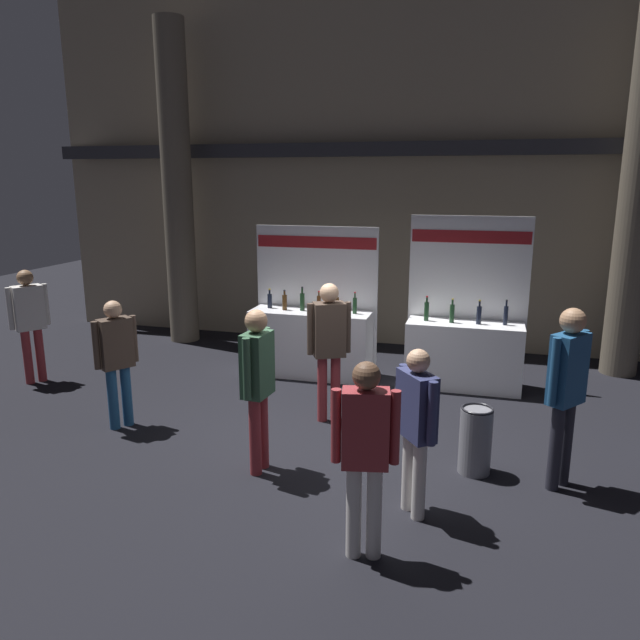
{
  "coord_description": "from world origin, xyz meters",
  "views": [
    {
      "loc": [
        1.67,
        -6.34,
        3.02
      ],
      "look_at": [
        -0.28,
        0.7,
        1.29
      ],
      "focal_mm": 33.69,
      "sensor_mm": 36.0,
      "label": 1
    }
  ],
  "objects_px": {
    "visitor_4": "(29,316)",
    "visitor_5": "(329,339)",
    "visitor_3": "(567,383)",
    "exhibitor_booth_1": "(464,347)",
    "exhibitor_booth_0": "(311,337)",
    "visitor_1": "(116,354)",
    "visitor_0": "(365,446)",
    "visitor_8": "(258,377)",
    "trash_bin": "(475,440)",
    "visitor_6": "(416,419)"
  },
  "relations": [
    {
      "from": "exhibitor_booth_1",
      "to": "visitor_3",
      "type": "height_order",
      "value": "exhibitor_booth_1"
    },
    {
      "from": "exhibitor_booth_0",
      "to": "visitor_6",
      "type": "relative_size",
      "value": 1.46
    },
    {
      "from": "visitor_0",
      "to": "exhibitor_booth_0",
      "type": "bearing_deg",
      "value": 100.16
    },
    {
      "from": "visitor_1",
      "to": "visitor_6",
      "type": "relative_size",
      "value": 1.02
    },
    {
      "from": "exhibitor_booth_1",
      "to": "visitor_5",
      "type": "distance_m",
      "value": 2.43
    },
    {
      "from": "exhibitor_booth_1",
      "to": "visitor_4",
      "type": "relative_size",
      "value": 1.45
    },
    {
      "from": "visitor_1",
      "to": "visitor_5",
      "type": "relative_size",
      "value": 0.9
    },
    {
      "from": "visitor_8",
      "to": "exhibitor_booth_0",
      "type": "bearing_deg",
      "value": -167.83
    },
    {
      "from": "visitor_4",
      "to": "visitor_5",
      "type": "relative_size",
      "value": 0.97
    },
    {
      "from": "visitor_3",
      "to": "visitor_4",
      "type": "xyz_separation_m",
      "value": [
        -7.3,
        1.26,
        -0.07
      ]
    },
    {
      "from": "visitor_3",
      "to": "visitor_5",
      "type": "bearing_deg",
      "value": -73.42
    },
    {
      "from": "visitor_0",
      "to": "visitor_6",
      "type": "distance_m",
      "value": 0.82
    },
    {
      "from": "exhibitor_booth_0",
      "to": "visitor_3",
      "type": "height_order",
      "value": "exhibitor_booth_0"
    },
    {
      "from": "exhibitor_booth_1",
      "to": "visitor_1",
      "type": "height_order",
      "value": "exhibitor_booth_1"
    },
    {
      "from": "visitor_1",
      "to": "visitor_4",
      "type": "bearing_deg",
      "value": 95.75
    },
    {
      "from": "visitor_0",
      "to": "exhibitor_booth_1",
      "type": "bearing_deg",
      "value": 71.1
    },
    {
      "from": "visitor_0",
      "to": "visitor_3",
      "type": "distance_m",
      "value": 2.33
    },
    {
      "from": "trash_bin",
      "to": "visitor_6",
      "type": "xyz_separation_m",
      "value": [
        -0.52,
        -0.97,
        0.57
      ]
    },
    {
      "from": "exhibitor_booth_1",
      "to": "exhibitor_booth_0",
      "type": "bearing_deg",
      "value": -178.29
    },
    {
      "from": "visitor_1",
      "to": "visitor_3",
      "type": "bearing_deg",
      "value": -58.94
    },
    {
      "from": "trash_bin",
      "to": "visitor_3",
      "type": "distance_m",
      "value": 1.1
    },
    {
      "from": "visitor_1",
      "to": "exhibitor_booth_1",
      "type": "bearing_deg",
      "value": -23.79
    },
    {
      "from": "exhibitor_booth_0",
      "to": "exhibitor_booth_1",
      "type": "xyz_separation_m",
      "value": [
        2.32,
        0.07,
        0.0
      ]
    },
    {
      "from": "exhibitor_booth_1",
      "to": "trash_bin",
      "type": "xyz_separation_m",
      "value": [
        0.24,
        -2.72,
        -0.25
      ]
    },
    {
      "from": "visitor_6",
      "to": "exhibitor_booth_1",
      "type": "bearing_deg",
      "value": 138.51
    },
    {
      "from": "trash_bin",
      "to": "visitor_5",
      "type": "bearing_deg",
      "value": 152.74
    },
    {
      "from": "visitor_0",
      "to": "visitor_1",
      "type": "xyz_separation_m",
      "value": [
        -3.43,
        1.78,
        -0.04
      ]
    },
    {
      "from": "trash_bin",
      "to": "visitor_0",
      "type": "height_order",
      "value": "visitor_0"
    },
    {
      "from": "trash_bin",
      "to": "visitor_4",
      "type": "relative_size",
      "value": 0.42
    },
    {
      "from": "exhibitor_booth_0",
      "to": "visitor_8",
      "type": "height_order",
      "value": "exhibitor_booth_0"
    },
    {
      "from": "trash_bin",
      "to": "visitor_3",
      "type": "xyz_separation_m",
      "value": [
        0.82,
        -0.09,
        0.74
      ]
    },
    {
      "from": "trash_bin",
      "to": "visitor_3",
      "type": "height_order",
      "value": "visitor_3"
    },
    {
      "from": "exhibitor_booth_0",
      "to": "visitor_1",
      "type": "relative_size",
      "value": 1.44
    },
    {
      "from": "exhibitor_booth_1",
      "to": "visitor_1",
      "type": "distance_m",
      "value": 4.84
    },
    {
      "from": "trash_bin",
      "to": "visitor_6",
      "type": "height_order",
      "value": "visitor_6"
    },
    {
      "from": "exhibitor_booth_0",
      "to": "visitor_0",
      "type": "xyz_separation_m",
      "value": [
        1.72,
        -4.39,
        0.37
      ]
    },
    {
      "from": "visitor_3",
      "to": "visitor_5",
      "type": "relative_size",
      "value": 1.03
    },
    {
      "from": "exhibitor_booth_1",
      "to": "visitor_3",
      "type": "distance_m",
      "value": 3.04
    },
    {
      "from": "trash_bin",
      "to": "visitor_4",
      "type": "distance_m",
      "value": 6.62
    },
    {
      "from": "visitor_3",
      "to": "visitor_5",
      "type": "distance_m",
      "value": 2.84
    },
    {
      "from": "visitor_6",
      "to": "visitor_3",
      "type": "bearing_deg",
      "value": 86.38
    },
    {
      "from": "exhibitor_booth_0",
      "to": "visitor_4",
      "type": "xyz_separation_m",
      "value": [
        -3.92,
        -1.48,
        0.43
      ]
    },
    {
      "from": "exhibitor_booth_0",
      "to": "visitor_6",
      "type": "xyz_separation_m",
      "value": [
        2.03,
        -3.63,
        0.32
      ]
    },
    {
      "from": "visitor_1",
      "to": "visitor_5",
      "type": "distance_m",
      "value": 2.6
    },
    {
      "from": "visitor_3",
      "to": "visitor_6",
      "type": "distance_m",
      "value": 1.62
    },
    {
      "from": "trash_bin",
      "to": "visitor_0",
      "type": "distance_m",
      "value": 2.02
    },
    {
      "from": "exhibitor_booth_0",
      "to": "visitor_6",
      "type": "bearing_deg",
      "value": -60.72
    },
    {
      "from": "visitor_8",
      "to": "visitor_3",
      "type": "bearing_deg",
      "value": 104.71
    },
    {
      "from": "trash_bin",
      "to": "visitor_0",
      "type": "xyz_separation_m",
      "value": [
        -0.84,
        -1.73,
        0.62
      ]
    },
    {
      "from": "visitor_4",
      "to": "exhibitor_booth_1",
      "type": "bearing_deg",
      "value": -42.22
    }
  ]
}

